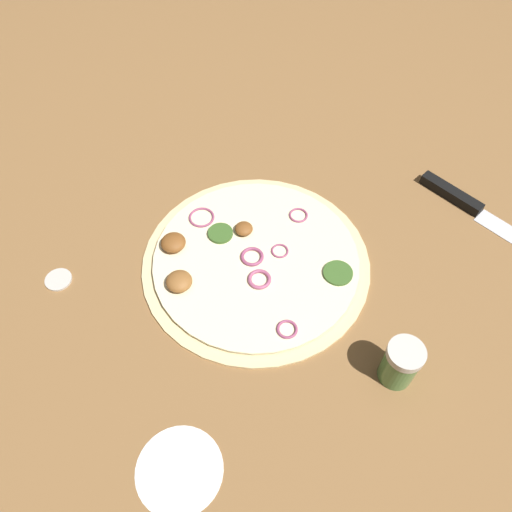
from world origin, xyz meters
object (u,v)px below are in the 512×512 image
at_px(spice_jar, 401,363).
at_px(loose_cap, 58,279).
at_px(pizza, 253,260).
at_px(knife, 477,211).

bearing_deg(spice_jar, loose_cap, 175.87).
bearing_deg(loose_cap, spice_jar, -4.13).
distance_m(pizza, spice_jar, 0.27).
xyz_separation_m(pizza, spice_jar, (0.23, -0.14, 0.03)).
relative_size(pizza, spice_jar, 4.85).
bearing_deg(spice_jar, knife, 70.31).
xyz_separation_m(knife, loose_cap, (-0.63, -0.29, -0.00)).
bearing_deg(loose_cap, knife, 24.45).
relative_size(pizza, knife, 1.20).
xyz_separation_m(pizza, loose_cap, (-0.28, -0.10, -0.00)).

